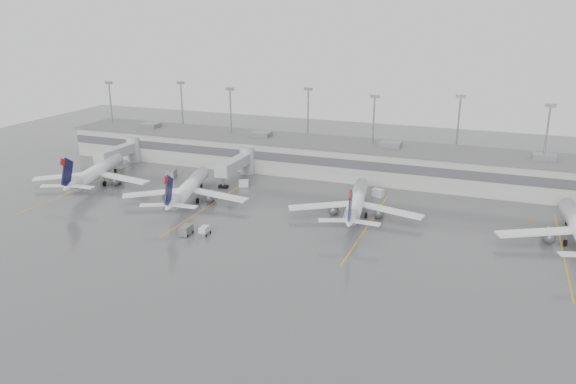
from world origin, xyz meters
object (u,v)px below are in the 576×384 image
(baggage_tug, at_px, (204,232))
(jet_far_left, at_px, (95,172))
(jet_mid_right, at_px, (356,202))
(jet_mid_left, at_px, (188,188))

(baggage_tug, bearing_deg, jet_far_left, 151.67)
(jet_far_left, xyz_separation_m, jet_mid_right, (64.54, 0.90, -0.15))
(jet_mid_left, distance_m, jet_mid_right, 37.19)
(jet_mid_left, bearing_deg, baggage_tug, -65.57)
(jet_mid_right, bearing_deg, jet_mid_left, 177.96)
(jet_far_left, height_order, jet_mid_left, jet_far_left)
(jet_far_left, bearing_deg, baggage_tug, -39.72)
(jet_mid_right, distance_m, baggage_tug, 31.57)
(jet_mid_right, bearing_deg, baggage_tug, -148.93)
(jet_mid_left, height_order, jet_mid_right, jet_mid_left)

